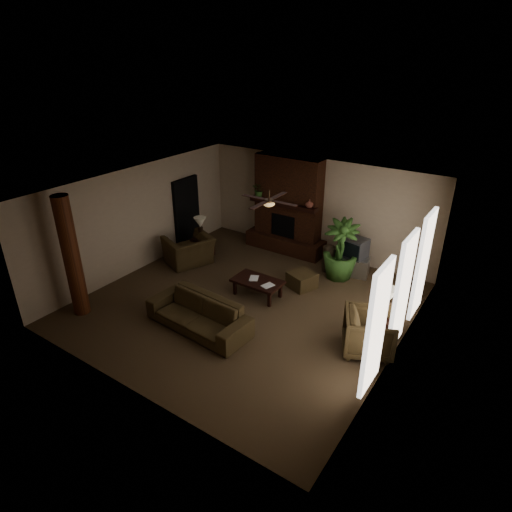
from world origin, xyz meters
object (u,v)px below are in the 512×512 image
Objects in this scene: side_table_right at (384,327)px; floor_vase at (329,256)px; sofa at (198,309)px; armchair_left at (189,246)px; side_table_left at (203,247)px; floor_plant at (339,262)px; ottoman at (302,280)px; log_column at (72,257)px; tv_stand at (352,265)px; coffee_table at (258,282)px; armchair_right at (369,331)px; lamp_left at (200,224)px; lamp_right at (389,297)px.

floor_vase is at bearing 136.65° from side_table_right.
sofa is 1.95× the size of armchair_left.
floor_plant is at bearing 14.35° from side_table_left.
sofa is 3.94× the size of ottoman.
log_column is 6.84m from side_table_right.
ottoman is 0.71× the size of tv_stand.
armchair_right is at bearing -10.40° from coffee_table.
side_table_left is at bearing 84.58° from log_column.
armchair_right is at bearing -73.64° from tv_stand.
log_column is 2.33× the size of coffee_table.
side_table_right reaches higher than tv_stand.
tv_stand is at bearing 19.01° from lamp_left.
tv_stand is 1.55× the size of side_table_left.
floor_plant is at bearing 134.13° from armchair_left.
armchair_right is at bearing -15.56° from side_table_left.
armchair_left is at bearing -152.76° from floor_vase.
side_table_right is (2.28, -2.16, -0.16)m from floor_vase.
lamp_right is at bearing -43.44° from floor_vase.
lamp_right reaches higher than coffee_table.
coffee_table is at bearing -125.47° from ottoman.
lamp_left is at bearing 50.01° from armchair_right.
sofa is at bearing -99.44° from coffee_table.
floor_vase is 3.65m from side_table_left.
side_table_left is (-3.83, -0.98, -0.17)m from floor_plant.
tv_stand is at bearing 137.45° from armchair_left.
lamp_left is at bearing 170.71° from lamp_right.
sofa is at bearing -106.12° from floor_vase.
log_column is 4.31× the size of lamp_left.
tv_stand is 4.29m from side_table_left.
sofa is 3.64× the size of lamp_right.
floor_plant is (-0.23, -0.38, 0.20)m from tv_stand.
side_table_right is (1.90, -1.96, -0.17)m from floor_plant.
armchair_left is 1.87× the size of lamp_right.
coffee_table is (2.59, -0.42, -0.16)m from armchair_left.
armchair_right is 2.79m from ottoman.
side_table_right is (1.67, -2.34, 0.03)m from tv_stand.
floor_vase reaches higher than side_table_right.
side_table_right is (5.73, -0.98, 0.00)m from side_table_left.
tv_stand is 2.87m from side_table_right.
lamp_left is (-2.60, 0.96, 0.63)m from coffee_table.
floor_plant is (1.54, 3.81, -0.01)m from sofa.
tv_stand is (1.78, 4.19, -0.21)m from sofa.
tv_stand is at bearing 125.50° from side_table_right.
armchair_right is 5.84m from lamp_left.
ottoman is (0.70, 0.98, -0.17)m from coffee_table.
lamp_right is (0.00, -0.01, 0.73)m from side_table_right.
floor_vase reaches higher than coffee_table.
armchair_left is (-2.28, 2.24, 0.07)m from sofa.
armchair_left is 5.75m from side_table_right.
side_table_right is at bearing 0.56° from coffee_table.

